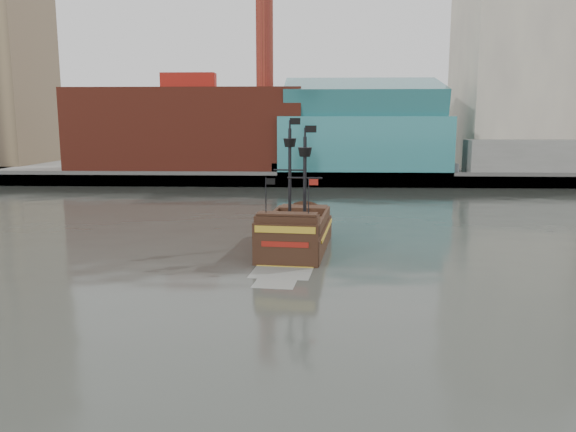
{
  "coord_description": "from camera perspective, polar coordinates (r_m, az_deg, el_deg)",
  "views": [
    {
      "loc": [
        0.82,
        -33.59,
        11.12
      ],
      "look_at": [
        -0.93,
        8.62,
        4.0
      ],
      "focal_mm": 35.0,
      "sensor_mm": 36.0,
      "label": 1
    }
  ],
  "objects": [
    {
      "name": "pirate_ship",
      "position": [
        49.44,
        0.83,
        -2.11
      ],
      "size": [
        6.64,
        16.85,
        12.28
      ],
      "rotation": [
        0.0,
        0.0,
        -0.11
      ],
      "color": "black",
      "rests_on": "ground"
    },
    {
      "name": "seawall",
      "position": [
        96.6,
        1.88,
        3.73
      ],
      "size": [
        220.0,
        1.0,
        2.6
      ],
      "primitive_type": "cube",
      "color": "#4C4C49",
      "rests_on": "ground"
    },
    {
      "name": "ground",
      "position": [
        35.39,
        0.94,
        -8.75
      ],
      "size": [
        400.0,
        400.0,
        0.0
      ],
      "primitive_type": "plane",
      "color": "#282A25",
      "rests_on": "ground"
    },
    {
      "name": "skyline",
      "position": [
        119.0,
        4.65,
        16.02
      ],
      "size": [
        149.0,
        45.0,
        62.0
      ],
      "color": "#776447",
      "rests_on": "promenade_far"
    },
    {
      "name": "promenade_far",
      "position": [
        126.0,
        2.0,
        4.95
      ],
      "size": [
        220.0,
        60.0,
        2.0
      ],
      "primitive_type": "cube",
      "color": "slate",
      "rests_on": "ground"
    }
  ]
}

